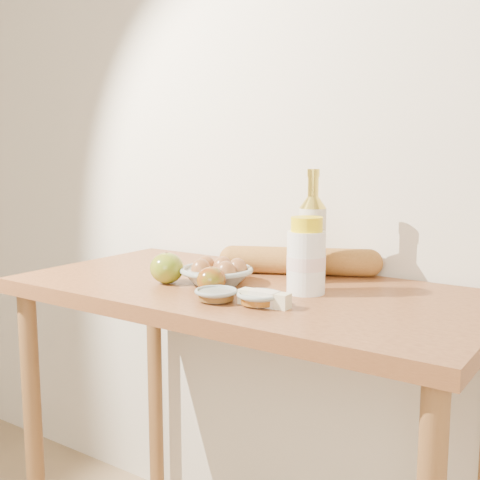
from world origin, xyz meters
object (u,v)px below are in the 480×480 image
object	(u,v)px
bourbon_bottle	(312,236)
egg_bowl	(217,273)
cream_bottle	(306,258)
baguette	(299,261)
table	(247,333)

from	to	relation	value
bourbon_bottle	egg_bowl	bearing A→B (deg)	-126.30
bourbon_bottle	cream_bottle	bearing A→B (deg)	-56.77
egg_bowl	baguette	distance (m)	0.25
baguette	egg_bowl	bearing A→B (deg)	-142.18
cream_bottle	bourbon_bottle	bearing A→B (deg)	117.38
table	bourbon_bottle	xyz separation A→B (m)	(0.11, 0.14, 0.24)
cream_bottle	baguette	world-z (taller)	cream_bottle
cream_bottle	egg_bowl	world-z (taller)	cream_bottle
table	bourbon_bottle	distance (m)	0.30
cream_bottle	baguette	size ratio (longest dim) A/B	0.42
table	baguette	xyz separation A→B (m)	(0.04, 0.20, 0.16)
table	cream_bottle	bearing A→B (deg)	5.03
table	bourbon_bottle	bearing A→B (deg)	52.74
cream_bottle	egg_bowl	size ratio (longest dim) A/B	0.84
bourbon_bottle	cream_bottle	world-z (taller)	bourbon_bottle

